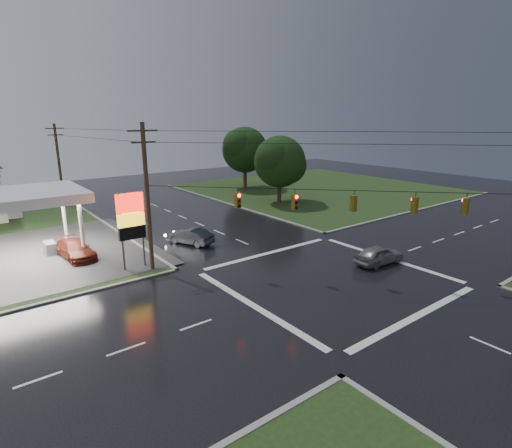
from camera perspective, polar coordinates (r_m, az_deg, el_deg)
ground at (r=29.71m, az=10.48°, el=-7.64°), size 120.00×120.00×0.00m
grass_ne at (r=65.17m, az=9.07°, el=4.95°), size 36.00×36.00×0.08m
pylon_sign at (r=31.24m, az=-17.44°, el=0.80°), size 2.00×0.35×6.00m
utility_pole_nw at (r=30.31m, az=-15.26°, el=3.85°), size 2.20×0.32×11.00m
utility_pole_n at (r=57.52m, az=-26.31°, el=7.71°), size 2.20×0.32×10.50m
traffic_signals at (r=27.87m, az=11.18°, el=4.74°), size 26.87×26.87×1.47m
tree_ne_near at (r=53.39m, az=3.52°, el=8.87°), size 7.99×6.80×8.98m
tree_ne_far at (r=64.56m, az=-1.49°, el=10.53°), size 8.46×7.20×9.80m
car_north at (r=37.14m, az=-9.39°, el=-1.70°), size 3.21×4.73×1.48m
car_crossing at (r=33.24m, az=17.17°, el=-4.21°), size 4.51×2.10×1.49m
car_pump at (r=36.20m, az=-24.39°, el=-3.35°), size 2.54×5.24×1.47m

